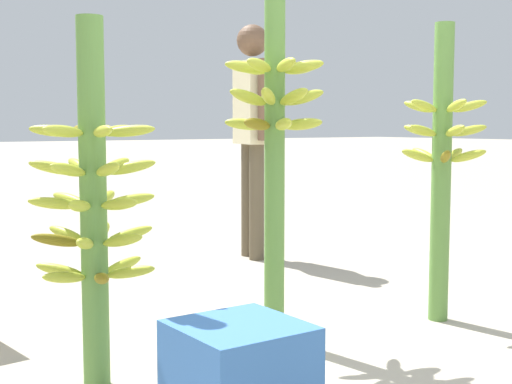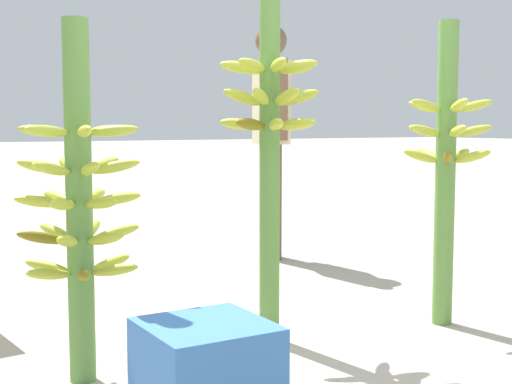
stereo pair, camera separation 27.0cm
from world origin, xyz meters
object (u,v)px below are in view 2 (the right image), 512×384
Objects in this scene: banana_stalk_left at (79,202)px; vendor_person at (271,118)px; produce_crate at (206,382)px; banana_stalk_center at (270,130)px; banana_stalk_right at (446,163)px.

vendor_person reaches higher than banana_stalk_left.
banana_stalk_center is at bearing 47.63° from produce_crate.
produce_crate is at bearing -132.37° from banana_stalk_center.
banana_stalk_left is at bearing 146.99° from vendor_person.
banana_stalk_right is 1.81m from produce_crate.
produce_crate is (0.17, -0.71, -0.51)m from banana_stalk_left.
banana_stalk_left is 0.89m from produce_crate.
banana_stalk_right is 1.96m from vendor_person.
banana_stalk_right is 0.87× the size of vendor_person.
banana_stalk_left is 0.93× the size of banana_stalk_right.
vendor_person is (0.20, 1.94, 0.24)m from banana_stalk_right.
banana_stalk_right reaches higher than banana_stalk_left.
vendor_person is (1.08, 1.73, 0.08)m from banana_stalk_center.
banana_stalk_center is at bearing 4.82° from banana_stalk_left.
banana_stalk_center is 1.01× the size of vendor_person.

